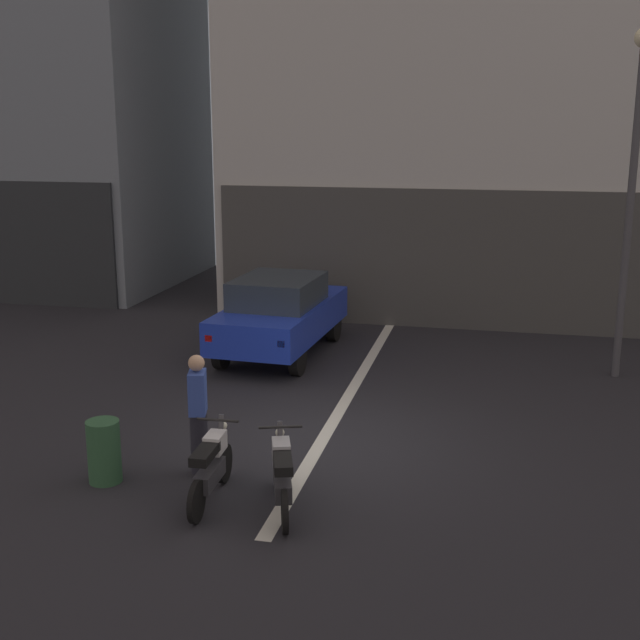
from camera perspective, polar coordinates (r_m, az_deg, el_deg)
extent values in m
plane|color=#232328|center=(12.34, 0.02, -8.60)|extent=(120.00, 120.00, 0.00)
cube|color=silver|center=(17.94, 4.24, -1.47)|extent=(0.20, 18.00, 0.01)
cube|color=gray|center=(28.01, -20.48, 19.07)|extent=(10.95, 9.45, 15.43)
cube|color=#454543|center=(18.97, 8.01, 4.19)|extent=(10.22, 0.10, 3.20)
cylinder|color=black|center=(18.30, -3.71, -0.14)|extent=(0.22, 0.65, 0.64)
cylinder|color=black|center=(17.85, 0.98, -0.47)|extent=(0.22, 0.65, 0.64)
cylinder|color=black|center=(15.96, -6.88, -2.27)|extent=(0.22, 0.65, 0.64)
cylinder|color=black|center=(15.44, -1.57, -2.73)|extent=(0.22, 0.65, 0.64)
cube|color=#1E38BF|center=(16.76, -2.75, 0.10)|extent=(2.01, 4.20, 0.66)
cube|color=#2D3842|center=(16.49, -2.94, 2.04)|extent=(1.67, 2.06, 0.56)
cube|color=red|center=(15.17, -7.74, -1.26)|extent=(0.14, 0.07, 0.12)
cube|color=red|center=(14.67, -2.70, -1.67)|extent=(0.14, 0.07, 0.12)
cylinder|color=#47474C|center=(15.88, 20.71, 6.54)|extent=(0.14, 0.14, 5.90)
cylinder|color=black|center=(11.09, -6.67, -9.88)|extent=(0.09, 0.52, 0.52)
cylinder|color=black|center=(10.10, -8.61, -12.41)|extent=(0.09, 0.52, 0.52)
cube|color=#38383D|center=(10.50, -7.69, -10.65)|extent=(0.23, 0.74, 0.22)
cube|color=black|center=(10.23, -8.03, -9.22)|extent=(0.24, 0.61, 0.12)
cube|color=silver|center=(10.60, -7.32, -8.47)|extent=(0.23, 0.37, 0.24)
cylinder|color=#4C4C51|center=(10.82, -6.96, -8.38)|extent=(0.08, 0.24, 0.70)
cylinder|color=black|center=(10.63, -7.14, -6.93)|extent=(0.55, 0.06, 0.04)
sphere|color=silver|center=(10.87, -6.79, -7.32)|extent=(0.12, 0.12, 0.12)
cylinder|color=black|center=(10.81, -2.79, -10.45)|extent=(0.23, 0.52, 0.52)
cylinder|color=black|center=(9.77, -2.47, -13.20)|extent=(0.23, 0.52, 0.52)
cube|color=#38383D|center=(10.20, -2.63, -11.32)|extent=(0.42, 0.76, 0.22)
cube|color=black|center=(9.91, -2.61, -9.87)|extent=(0.39, 0.64, 0.12)
cube|color=#B2B5BA|center=(10.30, -2.72, -9.05)|extent=(0.32, 0.41, 0.24)
cylinder|color=#4C4C51|center=(10.53, -2.77, -8.94)|extent=(0.14, 0.25, 0.70)
cylinder|color=black|center=(10.33, -2.77, -7.46)|extent=(0.53, 0.20, 0.04)
sphere|color=silver|center=(10.58, -2.81, -7.83)|extent=(0.12, 0.12, 0.12)
cylinder|color=#23232D|center=(11.35, -8.40, -8.46)|extent=(0.24, 0.24, 0.86)
cube|color=#334CA5|center=(11.10, -8.53, -5.01)|extent=(0.31, 0.40, 0.58)
sphere|color=tan|center=(10.98, -8.61, -2.98)|extent=(0.22, 0.22, 0.22)
cylinder|color=#2D5938|center=(11.33, -14.80, -8.84)|extent=(0.44, 0.44, 0.85)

